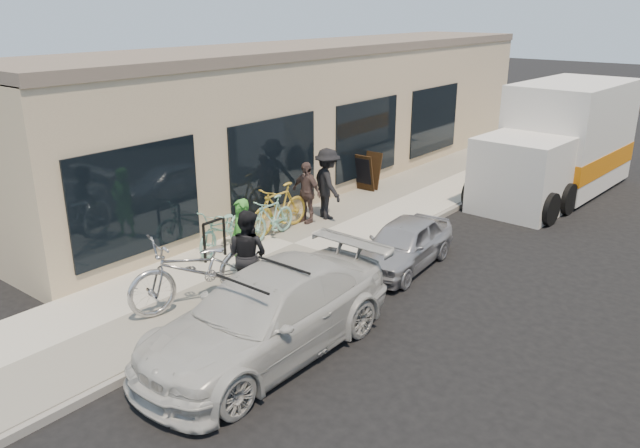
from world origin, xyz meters
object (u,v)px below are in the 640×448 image
Objects in this scene: tandem_bike at (198,269)px; cruiser_bike_b at (223,229)px; sedan_silver at (403,244)px; bike_rack at (214,235)px; sedan_white at (267,315)px; bystander_b at (306,192)px; sandwich_board at (367,171)px; woman_rider at (242,240)px; man_standing at (247,254)px; bystander_a at (327,184)px; cruiser_bike_a at (271,217)px; moving_truck at (560,145)px; cruiser_bike_c at (279,208)px.

tandem_bike is 2.71m from cruiser_bike_b.
bike_rack is at bearing -147.91° from sedan_silver.
bystander_b is (-3.39, 4.99, 0.23)m from sedan_white.
sedan_white is at bearing -66.00° from sandwich_board.
bike_rack is at bearing -78.28° from cruiser_bike_b.
woman_rider is 0.83m from man_standing.
tandem_bike is (-1.96, 0.28, 0.15)m from sedan_white.
sandwich_board is 0.64× the size of man_standing.
sedan_white is 4.35m from cruiser_bike_b.
sandwich_board is at bearing 118.59° from tandem_bike.
sandwich_board is at bearing -80.16° from man_standing.
bystander_a reaches higher than sedan_white.
woman_rider is at bearing -64.25° from cruiser_bike_a.
moving_truck is (3.70, 10.19, 0.73)m from bike_rack.
sedan_white reaches higher than bike_rack.
moving_truck is at bearing 65.71° from cruiser_bike_c.
man_standing is at bearing -21.17° from woman_rider.
woman_rider is (1.20, -0.35, 0.29)m from bike_rack.
sedan_silver is 1.66× the size of cruiser_bike_b.
bystander_a is (-3.53, -6.55, -0.37)m from moving_truck.
moving_truck is (4.24, 3.80, 0.71)m from sandwich_board.
bystander_a is at bearing 65.64° from cruiser_bike_b.
moving_truck is 3.59× the size of cruiser_bike_b.
man_standing is 4.81m from bystander_a.
sandwich_board is 0.67× the size of cruiser_bike_a.
woman_rider is at bearing -46.49° from cruiser_bike_b.
cruiser_bike_a and cruiser_bike_b have the same top height.
bystander_a reaches higher than cruiser_bike_a.
sedan_white is 6.04m from bystander_b.
sedan_silver is (3.17, 2.42, -0.16)m from bike_rack.
sedan_white is 2.95× the size of cruiser_bike_a.
sedan_silver is 1.61× the size of cruiser_bike_c.
tandem_bike is at bearing 172.52° from sedan_white.
sedan_silver is at bearing -174.98° from bystander_a.
sandwich_board is 9.18m from sedan_white.
moving_truck is at bearing -91.11° from bystander_a.
moving_truck is 3.67× the size of bystander_a.
woman_rider is at bearing 144.70° from sedan_white.
bystander_a is at bearing 120.27° from woman_rider.
sedan_white is 2.68m from woman_rider.
sedan_silver is 3.44m from woman_rider.
tandem_bike reaches higher than sandwich_board.
cruiser_bike_a is 1.05× the size of bystander_b.
bystander_a is (-1.69, 4.50, 0.06)m from man_standing.
sedan_silver is at bearing -7.38° from bystander_b.
man_standing is 0.92× the size of cruiser_bike_b.
woman_rider is 0.86× the size of cruiser_bike_c.
moving_truck is at bearing 92.55° from woman_rider.
sandwich_board reaches higher than bike_rack.
woman_rider reaches higher than tandem_bike.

